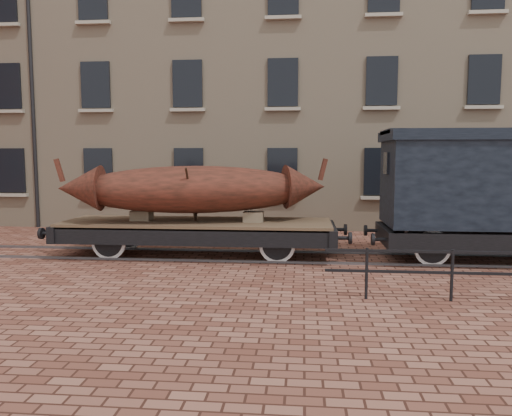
{
  "coord_description": "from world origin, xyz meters",
  "views": [
    {
      "loc": [
        1.76,
        -13.4,
        2.77
      ],
      "look_at": [
        0.45,
        0.5,
        1.3
      ],
      "focal_mm": 35.0,
      "sensor_mm": 36.0,
      "label": 1
    }
  ],
  "objects": [
    {
      "name": "warehouse_cream",
      "position": [
        3.0,
        9.99,
        7.0
      ],
      "size": [
        40.0,
        10.19,
        14.0
      ],
      "color": "#C8AF8E",
      "rests_on": "ground"
    },
    {
      "name": "goods_van",
      "position": [
        6.82,
        -0.0,
        2.16
      ],
      "size": [
        6.65,
        2.42,
        3.44
      ],
      "color": "black",
      "rests_on": "ground"
    },
    {
      "name": "ground",
      "position": [
        0.0,
        0.0,
        0.0
      ],
      "size": [
        90.0,
        90.0,
        0.0
      ],
      "primitive_type": "plane",
      "color": "brown"
    },
    {
      "name": "flatcar_wagon",
      "position": [
        -1.14,
        -0.0,
        0.78
      ],
      "size": [
        8.29,
        2.25,
        1.25
      ],
      "color": "brown",
      "rests_on": "ground"
    },
    {
      "name": "iron_boat",
      "position": [
        -1.18,
        0.0,
        1.86
      ],
      "size": [
        7.34,
        3.26,
        1.73
      ],
      "color": "maroon",
      "rests_on": "flatcar_wagon"
    },
    {
      "name": "rail_track",
      "position": [
        0.0,
        0.0,
        0.03
      ],
      "size": [
        30.0,
        1.52,
        0.06
      ],
      "color": "#59595E",
      "rests_on": "ground"
    }
  ]
}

